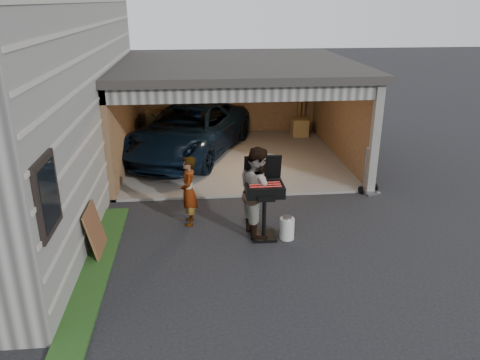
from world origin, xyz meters
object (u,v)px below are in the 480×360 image
at_px(man, 258,191).
at_px(propane_tank, 287,228).
at_px(bbq_grill, 264,192).
at_px(minivan, 189,132).
at_px(hand_truck, 370,184).
at_px(woman, 189,191).
at_px(plywood_panel, 95,231).

bearing_deg(man, propane_tank, -131.36).
bearing_deg(bbq_grill, minivan, 105.46).
height_order(bbq_grill, propane_tank, bbq_grill).
bearing_deg(hand_truck, propane_tank, -161.59).
relative_size(woman, hand_truck, 1.26).
relative_size(minivan, hand_truck, 4.50).
height_order(man, plywood_panel, man).
bearing_deg(propane_tank, plywood_panel, -176.38).
xyz_separation_m(minivan, man, (1.41, -5.24, 0.17)).
height_order(minivan, woman, woman).
distance_m(propane_tank, plywood_panel, 3.71).
xyz_separation_m(propane_tank, plywood_panel, (-3.70, -0.23, 0.25)).
bearing_deg(minivan, bbq_grill, -52.13).
height_order(bbq_grill, plywood_panel, bbq_grill).
bearing_deg(propane_tank, minivan, 109.44).
height_order(plywood_panel, hand_truck, hand_truck).
xyz_separation_m(propane_tank, hand_truck, (2.51, 2.15, 0.01)).
bearing_deg(minivan, plywood_panel, -84.20).
height_order(minivan, plywood_panel, minivan).
bearing_deg(plywood_panel, woman, 32.40).
relative_size(man, bbq_grill, 1.11).
distance_m(minivan, bbq_grill, 5.66).
distance_m(woman, man, 1.51).
bearing_deg(minivan, hand_truck, -15.00).
relative_size(woman, plywood_panel, 1.59).
bearing_deg(plywood_panel, bbq_grill, 6.19).
height_order(man, propane_tank, man).
relative_size(plywood_panel, hand_truck, 0.79).
bearing_deg(man, minivan, 4.72).
bearing_deg(bbq_grill, hand_truck, 34.37).
height_order(minivan, bbq_grill, bbq_grill).
height_order(woman, bbq_grill, bbq_grill).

